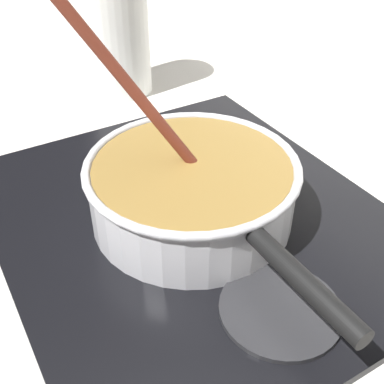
# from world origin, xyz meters

# --- Properties ---
(ground) EXTENTS (2.40, 1.60, 0.04)m
(ground) POSITION_xyz_m (0.00, 0.00, -0.02)
(ground) COLOR beige
(hob_plate) EXTENTS (0.56, 0.48, 0.01)m
(hob_plate) POSITION_xyz_m (0.02, 0.22, 0.01)
(hob_plate) COLOR black
(hob_plate) RESTS_ON ground
(burner_ring) EXTENTS (0.17, 0.17, 0.01)m
(burner_ring) POSITION_xyz_m (0.02, 0.22, 0.02)
(burner_ring) COLOR #592D0C
(burner_ring) RESTS_ON hob_plate
(spare_burner) EXTENTS (0.13, 0.13, 0.01)m
(spare_burner) POSITION_xyz_m (0.20, 0.22, 0.01)
(spare_burner) COLOR #262628
(spare_burner) RESTS_ON hob_plate
(cooking_pan) EXTENTS (0.42, 0.27, 0.29)m
(cooking_pan) POSITION_xyz_m (0.02, 0.22, 0.06)
(cooking_pan) COLOR silver
(cooking_pan) RESTS_ON hob_plate
(paper_towel_roll) EXTENTS (0.12, 0.12, 0.25)m
(paper_towel_roll) POSITION_xyz_m (-0.41, 0.31, 0.13)
(paper_towel_roll) COLOR white
(paper_towel_roll) RESTS_ON ground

